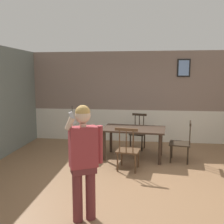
{
  "coord_description": "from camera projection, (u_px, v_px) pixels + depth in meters",
  "views": [
    {
      "loc": [
        0.13,
        -4.78,
        2.03
      ],
      "look_at": [
        -0.39,
        -0.65,
        1.43
      ],
      "focal_mm": 40.71,
      "sensor_mm": 36.0,
      "label": 1
    }
  ],
  "objects": [
    {
      "name": "chair_at_table_head",
      "position": [
        128.0,
        149.0,
        5.45
      ],
      "size": [
        0.54,
        0.54,
        0.96
      ],
      "rotation": [
        0.0,
        0.0,
        -0.15
      ],
      "color": "#513823",
      "rests_on": "ground_plane"
    },
    {
      "name": "dining_table",
      "position": [
        134.0,
        132.0,
        6.23
      ],
      "size": [
        1.6,
        1.05,
        0.76
      ],
      "rotation": [
        0.0,
        0.0,
        -0.1
      ],
      "color": "#38281E",
      "rests_on": "ground_plane"
    },
    {
      "name": "person_figure",
      "position": [
        84.0,
        156.0,
        3.48
      ],
      "size": [
        0.48,
        0.35,
        1.64
      ],
      "rotation": [
        0.0,
        0.0,
        3.61
      ],
      "color": "brown",
      "rests_on": "ground_plane"
    },
    {
      "name": "chair_opposite_corner",
      "position": [
        89.0,
        137.0,
        6.51
      ],
      "size": [
        0.55,
        0.55,
        1.0
      ],
      "rotation": [
        0.0,
        0.0,
        4.54
      ],
      "color": "#2D2319",
      "rests_on": "ground_plane"
    },
    {
      "name": "ground_plane",
      "position": [
        136.0,
        180.0,
        5.0
      ],
      "size": [
        7.43,
        7.43,
        0.0
      ],
      "primitive_type": "plane",
      "color": "#846042"
    },
    {
      "name": "chair_by_doorway",
      "position": [
        138.0,
        132.0,
        7.06
      ],
      "size": [
        0.48,
        0.48,
        0.97
      ],
      "rotation": [
        0.0,
        0.0,
        2.93
      ],
      "color": "#2D2319",
      "rests_on": "ground_plane"
    },
    {
      "name": "room_back_partition",
      "position": [
        139.0,
        99.0,
        7.78
      ],
      "size": [
        6.75,
        0.17,
        2.76
      ],
      "color": "gray",
      "rests_on": "ground_plane"
    },
    {
      "name": "chair_near_window",
      "position": [
        182.0,
        142.0,
        6.0
      ],
      "size": [
        0.56,
        0.56,
        0.97
      ],
      "rotation": [
        0.0,
        0.0,
        1.4
      ],
      "color": "#2D2319",
      "rests_on": "ground_plane"
    }
  ]
}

